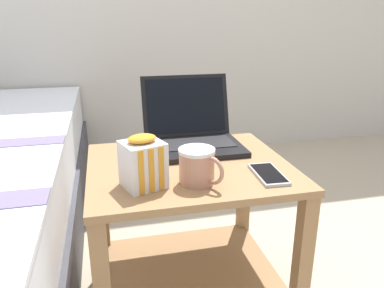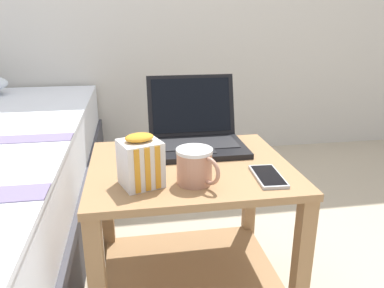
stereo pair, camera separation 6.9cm
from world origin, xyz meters
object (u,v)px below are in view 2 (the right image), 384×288
at_px(snack_bag, 141,162).
at_px(laptop, 196,133).
at_px(mug_front_left, 195,165).
at_px(cell_phone, 268,176).

bearing_deg(snack_bag, laptop, 55.34).
xyz_separation_m(mug_front_left, cell_phone, (0.21, -0.00, -0.05)).
distance_m(laptop, mug_front_left, 0.31).
relative_size(laptop, cell_phone, 2.01).
height_order(mug_front_left, snack_bag, snack_bag).
bearing_deg(snack_bag, cell_phone, -2.21).
height_order(mug_front_left, cell_phone, mug_front_left).
bearing_deg(mug_front_left, laptop, 79.54).
height_order(laptop, snack_bag, laptop).
bearing_deg(mug_front_left, snack_bag, 174.70).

